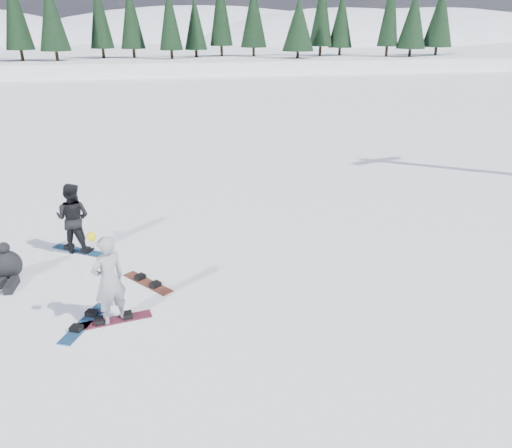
{
  "coord_description": "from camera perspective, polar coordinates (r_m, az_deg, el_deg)",
  "views": [
    {
      "loc": [
        0.36,
        -10.19,
        5.6
      ],
      "look_at": [
        2.52,
        0.74,
        1.1
      ],
      "focal_mm": 35.0,
      "sensor_mm": 36.0,
      "label": 1
    }
  ],
  "objects": [
    {
      "name": "snowboard_woman",
      "position": [
        10.66,
        -15.94,
        -10.56
      ],
      "size": [
        1.53,
        0.54,
        0.03
      ],
      "primitive_type": "cube",
      "rotation": [
        0.0,
        0.0,
        0.18
      ],
      "color": "maroon",
      "rests_on": "ground"
    },
    {
      "name": "snowboarder_man",
      "position": [
        13.69,
        -20.18,
        0.64
      ],
      "size": [
        1.08,
        0.96,
        1.86
      ],
      "primitive_type": "imported",
      "rotation": [
        0.0,
        0.0,
        2.82
      ],
      "color": "black",
      "rests_on": "ground"
    },
    {
      "name": "snowboard_loose_b",
      "position": [
        11.88,
        -12.26,
        -6.6
      ],
      "size": [
        1.15,
        1.35,
        0.03
      ],
      "primitive_type": "cube",
      "rotation": [
        0.0,
        0.0,
        -0.9
      ],
      "color": "maroon",
      "rests_on": "ground"
    },
    {
      "name": "alpine_backdrop",
      "position": [
        200.69,
        -15.18,
        15.68
      ],
      "size": [
        412.5,
        227.0,
        53.2
      ],
      "color": "white",
      "rests_on": "ground"
    },
    {
      "name": "seated_rider",
      "position": [
        12.97,
        -26.62,
        -4.35
      ],
      "size": [
        0.77,
        1.17,
        0.94
      ],
      "rotation": [
        0.0,
        0.0,
        -0.21
      ],
      "color": "black",
      "rests_on": "ground"
    },
    {
      "name": "snowboard_man",
      "position": [
        14.03,
        -19.7,
        -2.84
      ],
      "size": [
        1.4,
        1.06,
        0.03
      ],
      "primitive_type": "cube",
      "rotation": [
        0.0,
        0.0,
        -0.59
      ],
      "color": "#185184",
      "rests_on": "ground"
    },
    {
      "name": "ground",
      "position": [
        11.64,
        -11.66,
        -7.28
      ],
      "size": [
        420.0,
        420.0,
        0.0
      ],
      "primitive_type": "plane",
      "color": "white",
      "rests_on": "ground"
    },
    {
      "name": "snowboard_loose_a",
      "position": [
        10.76,
        -19.01,
        -10.66
      ],
      "size": [
        0.88,
        1.48,
        0.03
      ],
      "primitive_type": "cube",
      "rotation": [
        0.0,
        0.0,
        1.14
      ],
      "color": "#19518D",
      "rests_on": "ground"
    },
    {
      "name": "snowboarder_woman",
      "position": [
        10.21,
        -16.49,
        -6.15
      ],
      "size": [
        0.82,
        0.76,
        2.02
      ],
      "rotation": [
        0.0,
        0.0,
        3.75
      ],
      "color": "#9FA0A4",
      "rests_on": "ground"
    }
  ]
}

